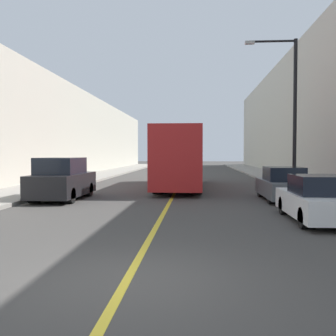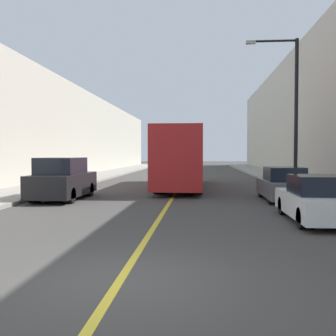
% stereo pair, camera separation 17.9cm
% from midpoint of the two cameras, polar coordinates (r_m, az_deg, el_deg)
% --- Properties ---
extents(ground_plane, '(200.00, 200.00, 0.00)m').
position_cam_midpoint_polar(ground_plane, '(6.84, -6.21, -15.92)').
color(ground_plane, '#3F3D3A').
extents(sidewalk_left, '(3.58, 72.00, 0.16)m').
position_cam_midpoint_polar(sidewalk_left, '(37.58, -9.38, -1.01)').
color(sidewalk_left, gray).
rests_on(sidewalk_left, ground).
extents(sidewalk_right, '(3.58, 72.00, 0.16)m').
position_cam_midpoint_polar(sidewalk_right, '(37.05, 15.16, -1.10)').
color(sidewalk_right, gray).
rests_on(sidewalk_right, ground).
extents(building_row_left, '(4.00, 72.00, 8.23)m').
position_cam_midpoint_polar(building_row_left, '(38.68, -14.89, 5.01)').
color(building_row_left, '#B7B2A3').
rests_on(building_row_left, ground).
extents(building_row_right, '(4.00, 72.00, 11.72)m').
position_cam_midpoint_polar(building_row_right, '(38.05, 20.92, 7.63)').
color(building_row_right, '#B7B2A3').
rests_on(building_row_right, ground).
extents(road_center_line, '(0.16, 72.00, 0.01)m').
position_cam_midpoint_polar(road_center_line, '(36.47, 2.80, -1.20)').
color(road_center_line, gold).
rests_on(road_center_line, ground).
extents(bus, '(2.57, 11.87, 3.52)m').
position_cam_midpoint_polar(bus, '(24.13, 2.17, 1.55)').
color(bus, '#AD1E1E').
rests_on(bus, ground).
extents(parked_suv_left, '(1.92, 4.56, 1.93)m').
position_cam_midpoint_polar(parked_suv_left, '(18.62, -14.78, -1.73)').
color(parked_suv_left, black).
rests_on(parked_suv_left, ground).
extents(car_right_near, '(1.79, 4.27, 1.45)m').
position_cam_midpoint_polar(car_right_near, '(13.07, 21.29, -4.44)').
color(car_right_near, silver).
rests_on(car_right_near, ground).
extents(car_right_mid, '(1.75, 4.43, 1.51)m').
position_cam_midpoint_polar(car_right_mid, '(18.37, 16.66, -2.44)').
color(car_right_mid, '#51565B').
rests_on(car_right_mid, ground).
extents(street_lamp_right, '(2.79, 0.24, 8.09)m').
position_cam_midpoint_polar(street_lamp_right, '(22.40, 17.74, 8.83)').
color(street_lamp_right, black).
rests_on(street_lamp_right, sidewalk_right).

